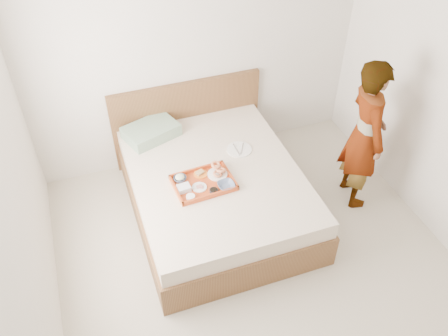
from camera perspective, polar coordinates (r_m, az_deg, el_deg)
name	(u,v)px	position (r m, az deg, el deg)	size (l,w,h in m)	color
ground	(268,284)	(4.32, 5.34, -13.77)	(3.50, 4.00, 0.01)	#BCB29F
wall_back	(196,48)	(4.88, -3.37, 14.19)	(3.50, 0.01, 2.60)	silver
wall_left	(17,241)	(3.17, -23.65, -8.07)	(0.01, 4.00, 2.60)	silver
bed	(216,192)	(4.68, -0.99, -2.90)	(1.65, 2.00, 0.53)	brown
headboard	(187,120)	(5.25, -4.44, 5.77)	(1.65, 0.06, 0.95)	brown
pillow	(151,131)	(4.94, -8.76, 4.39)	(0.53, 0.36, 0.13)	#8CAB88
tray	(203,183)	(4.35, -2.49, -1.76)	(0.55, 0.40, 0.05)	#AF4D1A
prawn_plate	(217,174)	(4.44, -0.79, -0.75)	(0.19, 0.19, 0.01)	white
navy_bowl_big	(226,185)	(4.31, 0.25, -2.10)	(0.15, 0.15, 0.04)	navy
sauce_dish	(214,191)	(4.26, -1.24, -2.78)	(0.08, 0.08, 0.03)	black
meat_plate	(199,187)	(4.32, -2.98, -2.34)	(0.14, 0.14, 0.01)	white
bread_plate	(201,174)	(4.45, -2.83, -0.73)	(0.13, 0.13, 0.01)	orange
salad_bowl	(180,179)	(4.39, -5.31, -1.29)	(0.12, 0.12, 0.04)	navy
plastic_tub	(184,188)	(4.29, -4.84, -2.43)	(0.11, 0.09, 0.05)	silver
cheese_round	(191,197)	(4.22, -4.05, -3.50)	(0.08, 0.08, 0.03)	white
dinner_plate	(239,150)	(4.74, 1.84, 2.24)	(0.25, 0.25, 0.01)	white
person	(365,135)	(4.70, 16.55, 3.80)	(0.58, 0.38, 1.58)	beige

